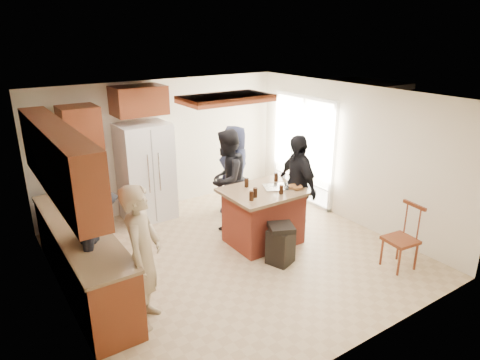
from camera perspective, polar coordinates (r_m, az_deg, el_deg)
room_shell at (r=10.45m, az=14.58°, el=4.99°), size 8.00×5.20×5.00m
person_front_left at (r=5.17m, az=-12.86°, el=-9.89°), size 0.78×0.80×1.78m
person_behind_left at (r=7.47m, az=-1.73°, el=0.05°), size 1.02×0.91×1.78m
person_behind_right at (r=8.12m, az=-0.70°, el=1.36°), size 0.98×0.85×1.70m
person_side_right at (r=7.25m, az=7.57°, el=-0.79°), size 0.70×1.11×1.77m
person_counter at (r=5.71m, az=-18.47°, el=-8.22°), size 0.78×1.16×1.65m
left_cabinetry at (r=6.03m, az=-21.24°, el=-5.68°), size 0.64×3.00×2.30m
back_wall_units at (r=7.74m, az=-18.29°, el=3.53°), size 1.80×0.60×2.45m
refrigerator at (r=8.03m, az=-12.43°, el=1.06°), size 0.90×0.76×1.80m
kitchen_island at (r=7.08m, az=3.15°, el=-4.77°), size 1.28×1.03×0.93m
island_items at (r=6.92m, az=4.90°, el=-0.97°), size 1.05×0.70×0.15m
trash_bin at (r=6.55m, az=5.44°, el=-8.46°), size 0.48×0.48×0.63m
spindle_chair at (r=6.78m, az=20.74°, el=-7.44°), size 0.47×0.47×0.99m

